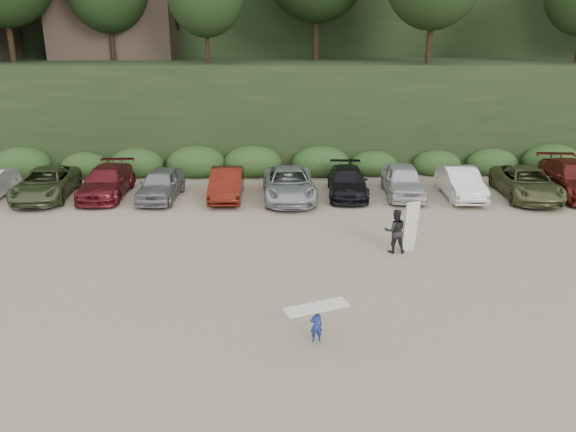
{
  "coord_description": "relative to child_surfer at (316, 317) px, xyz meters",
  "views": [
    {
      "loc": [
        -1.14,
        -16.81,
        7.89
      ],
      "look_at": [
        -0.76,
        3.0,
        1.3
      ],
      "focal_mm": 35.0,
      "sensor_mm": 36.0,
      "label": 1
    }
  ],
  "objects": [
    {
      "name": "parked_cars",
      "position": [
        -1.16,
        13.61,
        0.04
      ],
      "size": [
        34.48,
        6.1,
        1.65
      ],
      "color": "silver",
      "rests_on": "ground"
    },
    {
      "name": "child_surfer",
      "position": [
        0.0,
        0.0,
        0.0
      ],
      "size": [
        1.79,
        1.09,
        1.04
      ],
      "color": "navy",
      "rests_on": "ground"
    },
    {
      "name": "ground",
      "position": [
        0.15,
        3.69,
        -0.71
      ],
      "size": [
        120.0,
        120.0,
        0.0
      ],
      "primitive_type": "plane",
      "color": "tan",
      "rests_on": "ground"
    },
    {
      "name": "adult_surfer",
      "position": [
        3.39,
        6.28,
        0.14
      ],
      "size": [
        1.28,
        0.64,
        1.97
      ],
      "color": "black",
      "rests_on": "ground"
    }
  ]
}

